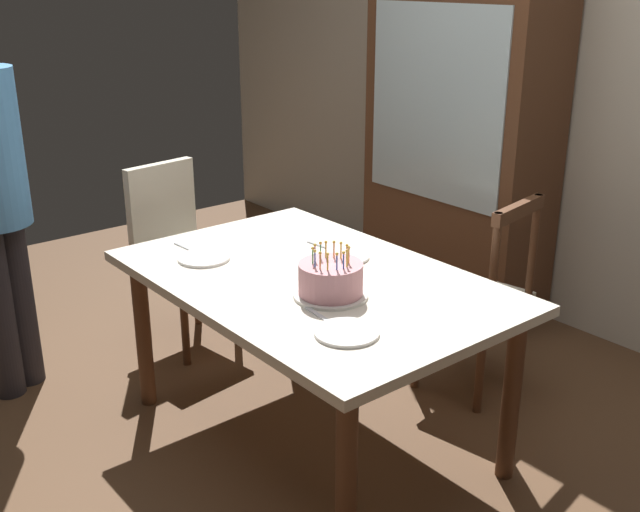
{
  "coord_description": "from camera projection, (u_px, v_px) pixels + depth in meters",
  "views": [
    {
      "loc": [
        2.2,
        -1.75,
        1.87
      ],
      "look_at": [
        0.05,
        0.0,
        0.84
      ],
      "focal_mm": 42.95,
      "sensor_mm": 36.0,
      "label": 1
    }
  ],
  "objects": [
    {
      "name": "chair_upholstered",
      "position": [
        177.0,
        245.0,
        3.98
      ],
      "size": [
        0.5,
        0.49,
        0.95
      ],
      "color": "beige",
      "rests_on": "ground"
    },
    {
      "name": "plate_near_guest",
      "position": [
        347.0,
        332.0,
        2.54
      ],
      "size": [
        0.22,
        0.22,
        0.01
      ],
      "primitive_type": "cylinder",
      "color": "white",
      "rests_on": "dining_table"
    },
    {
      "name": "fork_near_guest",
      "position": [
        320.0,
        316.0,
        2.67
      ],
      "size": [
        0.18,
        0.03,
        0.01
      ],
      "primitive_type": "cube",
      "rotation": [
        0.0,
        0.0,
        -0.1
      ],
      "color": "silver",
      "rests_on": "dining_table"
    },
    {
      "name": "back_wall",
      "position": [
        592.0,
        90.0,
        3.93
      ],
      "size": [
        6.4,
        0.1,
        2.6
      ],
      "primitive_type": "cube",
      "color": "beige",
      "rests_on": "ground"
    },
    {
      "name": "ground",
      "position": [
        313.0,
        435.0,
        3.29
      ],
      "size": [
        6.4,
        6.4,
        0.0
      ],
      "primitive_type": "plane",
      "color": "brown"
    },
    {
      "name": "chair_spindle_back",
      "position": [
        476.0,
        299.0,
        3.51
      ],
      "size": [
        0.51,
        0.51,
        0.95
      ],
      "color": "beige",
      "rests_on": "ground"
    },
    {
      "name": "birthday_cake",
      "position": [
        331.0,
        280.0,
        2.82
      ],
      "size": [
        0.28,
        0.28,
        0.2
      ],
      "color": "silver",
      "rests_on": "dining_table"
    },
    {
      "name": "fork_near_celebrant",
      "position": [
        187.0,
        248.0,
        3.33
      ],
      "size": [
        0.18,
        0.03,
        0.01
      ],
      "primitive_type": "cube",
      "rotation": [
        0.0,
        0.0,
        0.07
      ],
      "color": "silver",
      "rests_on": "dining_table"
    },
    {
      "name": "fork_far_side",
      "position": [
        322.0,
        246.0,
        3.35
      ],
      "size": [
        0.18,
        0.03,
        0.01
      ],
      "primitive_type": "cube",
      "rotation": [
        0.0,
        0.0,
        0.1
      ],
      "color": "silver",
      "rests_on": "dining_table"
    },
    {
      "name": "china_cabinet",
      "position": [
        459.0,
        144.0,
        4.32
      ],
      "size": [
        1.1,
        0.45,
        1.9
      ],
      "color": "#56331E",
      "rests_on": "ground"
    },
    {
      "name": "plate_near_celebrant",
      "position": [
        204.0,
        258.0,
        3.21
      ],
      "size": [
        0.22,
        0.22,
        0.01
      ],
      "primitive_type": "cylinder",
      "color": "white",
      "rests_on": "dining_table"
    },
    {
      "name": "dining_table",
      "position": [
        312.0,
        296.0,
        3.06
      ],
      "size": [
        1.58,
        1.03,
        0.74
      ],
      "color": "silver",
      "rests_on": "ground"
    },
    {
      "name": "plate_far_side",
      "position": [
        343.0,
        256.0,
        3.22
      ],
      "size": [
        0.22,
        0.22,
        0.01
      ],
      "primitive_type": "cylinder",
      "color": "white",
      "rests_on": "dining_table"
    }
  ]
}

